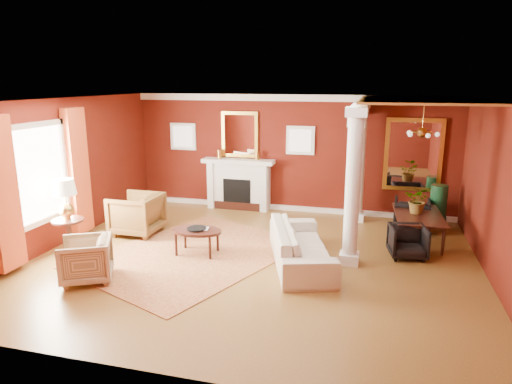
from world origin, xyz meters
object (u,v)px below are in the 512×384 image
(sofa, at_px, (301,239))
(armchair_leopard, at_px, (137,212))
(coffee_table, at_px, (197,232))
(dining_table, at_px, (420,220))
(armchair_stripe, at_px, (86,258))
(side_table, at_px, (66,204))

(sofa, distance_m, armchair_leopard, 3.75)
(coffee_table, height_order, dining_table, dining_table)
(armchair_stripe, height_order, side_table, side_table)
(side_table, xyz_separation_m, dining_table, (6.51, 2.42, -0.52))
(armchair_stripe, height_order, coffee_table, armchair_stripe)
(armchair_stripe, bearing_deg, armchair_leopard, 161.32)
(armchair_stripe, distance_m, coffee_table, 2.06)
(side_table, relative_size, dining_table, 0.88)
(side_table, bearing_deg, coffee_table, 14.10)
(sofa, bearing_deg, dining_table, -68.11)
(sofa, bearing_deg, armchair_stripe, 98.69)
(sofa, distance_m, dining_table, 2.80)
(sofa, relative_size, armchair_stripe, 2.97)
(armchair_leopard, bearing_deg, sofa, 79.94)
(dining_table, bearing_deg, sofa, 127.08)
(armchair_leopard, height_order, side_table, side_table)
(armchair_leopard, bearing_deg, side_table, -24.72)
(side_table, bearing_deg, armchair_leopard, 64.14)
(coffee_table, bearing_deg, sofa, 1.52)
(armchair_leopard, xyz_separation_m, armchair_stripe, (0.38, -2.36, -0.08))
(armchair_leopard, height_order, dining_table, armchair_leopard)
(armchair_leopard, relative_size, side_table, 0.67)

